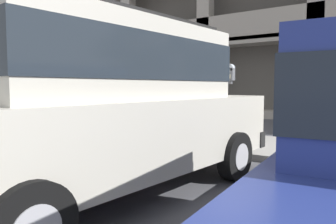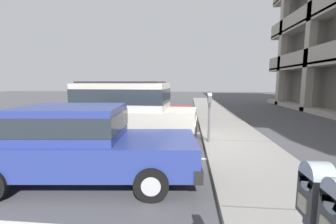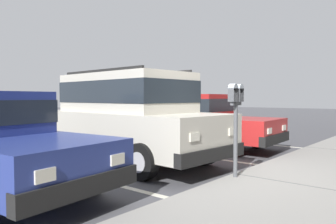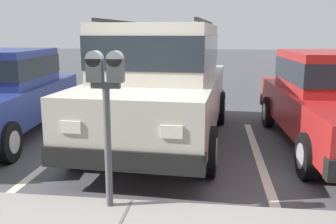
% 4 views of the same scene
% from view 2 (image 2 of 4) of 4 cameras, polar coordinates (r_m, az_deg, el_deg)
% --- Properties ---
extents(ground_plane, '(80.00, 80.00, 0.10)m').
position_cam_2_polar(ground_plane, '(7.59, 7.43, -8.25)').
color(ground_plane, '#4C4C51').
extents(sidewalk, '(40.00, 2.20, 0.12)m').
position_cam_2_polar(sidewalk, '(7.72, 17.22, -7.41)').
color(sidewalk, gray).
rests_on(sidewalk, ground_plane).
extents(parking_stall_lines, '(12.23, 4.80, 0.01)m').
position_cam_2_polar(parking_stall_lines, '(6.22, -5.29, -11.31)').
color(parking_stall_lines, silver).
rests_on(parking_stall_lines, ground_plane).
extents(silver_suv, '(2.21, 4.88, 2.03)m').
position_cam_2_polar(silver_suv, '(7.62, -11.05, 0.48)').
color(silver_suv, beige).
rests_on(silver_suv, ground_plane).
extents(red_sedan, '(1.97, 4.55, 1.54)m').
position_cam_2_polar(red_sedan, '(10.38, -6.78, 0.95)').
color(red_sedan, red).
rests_on(red_sedan, ground_plane).
extents(dark_hatchback, '(2.13, 4.62, 1.54)m').
position_cam_2_polar(dark_hatchback, '(4.91, -21.15, -7.01)').
color(dark_hatchback, navy).
rests_on(dark_hatchback, ground_plane).
extents(parking_meter_near, '(0.35, 0.12, 1.55)m').
position_cam_2_polar(parking_meter_near, '(7.16, 10.47, 1.55)').
color(parking_meter_near, '#595B60').
rests_on(parking_meter_near, sidewalk).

